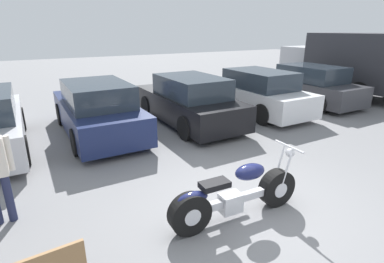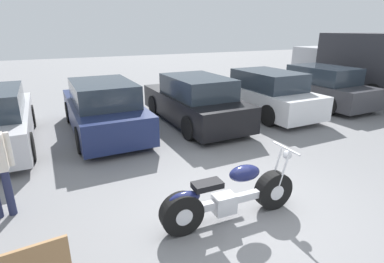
# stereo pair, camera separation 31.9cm
# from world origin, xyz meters

# --- Properties ---
(ground_plane) EXTENTS (60.00, 60.00, 0.00)m
(ground_plane) POSITION_xyz_m (0.00, 0.00, 0.00)
(ground_plane) COLOR slate
(motorcycle) EXTENTS (2.28, 0.62, 1.05)m
(motorcycle) POSITION_xyz_m (-0.39, -0.10, 0.40)
(motorcycle) COLOR black
(motorcycle) RESTS_ON ground_plane
(parked_car_navy) EXTENTS (1.82, 4.50, 1.49)m
(parked_car_navy) POSITION_xyz_m (-1.28, 5.04, 0.70)
(parked_car_navy) COLOR #19234C
(parked_car_navy) RESTS_ON ground_plane
(parked_car_black) EXTENTS (1.82, 4.50, 1.49)m
(parked_car_black) POSITION_xyz_m (1.44, 4.71, 0.70)
(parked_car_black) COLOR black
(parked_car_black) RESTS_ON ground_plane
(parked_car_white) EXTENTS (1.82, 4.50, 1.49)m
(parked_car_white) POSITION_xyz_m (4.16, 4.71, 0.70)
(parked_car_white) COLOR white
(parked_car_white) RESTS_ON ground_plane
(parked_car_dark_grey) EXTENTS (1.82, 4.50, 1.49)m
(parked_car_dark_grey) POSITION_xyz_m (6.88, 4.78, 0.70)
(parked_car_dark_grey) COLOR #3D3D42
(parked_car_dark_grey) RESTS_ON ground_plane
(delivery_truck) EXTENTS (2.34, 5.97, 2.67)m
(delivery_truck) POSITION_xyz_m (9.67, 4.86, 1.47)
(delivery_truck) COLOR #2D2D33
(delivery_truck) RESTS_ON ground_plane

